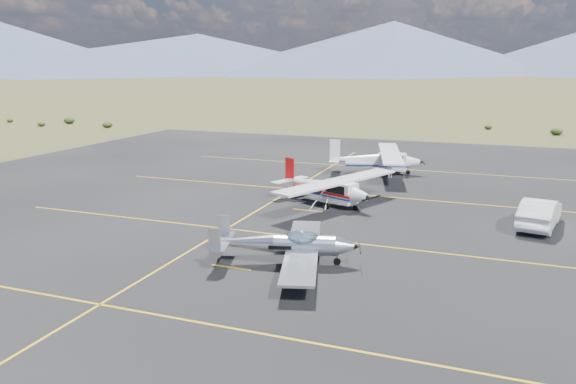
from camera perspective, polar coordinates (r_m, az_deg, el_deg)
The scene contains 6 objects.
ground at distance 28.33m, azimuth 2.86°, elevation -6.09°, with size 1600.00×1600.00×0.00m, color #383D1C.
apron at distance 34.76m, azimuth 6.41°, elevation -2.53°, with size 72.00×72.00×0.02m, color black.
aircraft_low_wing at distance 26.33m, azimuth -0.01°, elevation -5.38°, with size 6.76×9.20×2.00m.
aircraft_cessna at distance 37.44m, azimuth 3.83°, elevation 0.57°, with size 7.88×10.47×2.74m.
aircraft_plain at distance 48.14m, azimuth 8.96°, elevation 3.31°, with size 7.40×11.44×2.90m.
sedan at distance 35.25m, azimuth 24.18°, elevation -1.95°, with size 1.79×5.14×1.69m, color white.
Camera 1 is at (8.12, -25.51, 9.26)m, focal length 35.00 mm.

